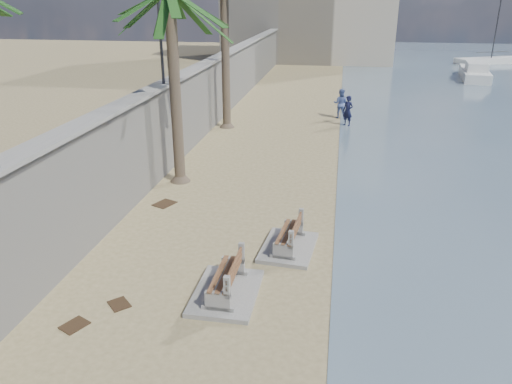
{
  "coord_description": "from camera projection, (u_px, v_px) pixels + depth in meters",
  "views": [
    {
      "loc": [
        1.91,
        -7.27,
        6.97
      ],
      "look_at": [
        -0.5,
        7.0,
        1.2
      ],
      "focal_mm": 35.0,
      "sensor_mm": 36.0,
      "label": 1
    }
  ],
  "objects": [
    {
      "name": "debris_c",
      "position": [
        164.0,
        204.0,
        17.74
      ],
      "size": [
        0.83,
        0.91,
        0.03
      ],
      "primitive_type": "cube",
      "rotation": [
        0.0,
        0.0,
        4.3
      ],
      "color": "#382616",
      "rests_on": "ground_plane"
    },
    {
      "name": "wall_cap",
      "position": [
        211.0,
        61.0,
        27.35
      ],
      "size": [
        0.8,
        70.0,
        0.12
      ],
      "primitive_type": "cube",
      "color": "gray",
      "rests_on": "seawall"
    },
    {
      "name": "sailboat_west",
      "position": [
        491.0,
        61.0,
        53.32
      ],
      "size": [
        7.93,
        5.09,
        9.09
      ],
      "color": "silver",
      "rests_on": "bay_water"
    },
    {
      "name": "streetlight",
      "position": [
        158.0,
        3.0,
        18.86
      ],
      "size": [
        0.28,
        0.28,
        5.12
      ],
      "color": "#2D2D33",
      "rests_on": "wall_cap"
    },
    {
      "name": "debris_d",
      "position": [
        119.0,
        304.0,
        12.0
      ],
      "size": [
        0.67,
        0.67,
        0.03
      ],
      "primitive_type": "cube",
      "rotation": [
        0.0,
        0.0,
        5.5
      ],
      "color": "#382616",
      "rests_on": "ground_plane"
    },
    {
      "name": "yacht_far",
      "position": [
        474.0,
        74.0,
        43.86
      ],
      "size": [
        3.05,
        7.64,
        1.5
      ],
      "primitive_type": null,
      "rotation": [
        0.0,
        0.0,
        1.44
      ],
      "color": "silver",
      "rests_on": "bay_water"
    },
    {
      "name": "bench_near",
      "position": [
        226.0,
        280.0,
        12.25
      ],
      "size": [
        1.56,
        2.27,
        0.94
      ],
      "color": "gray",
      "rests_on": "ground_plane"
    },
    {
      "name": "person_a",
      "position": [
        348.0,
        109.0,
        27.92
      ],
      "size": [
        0.85,
        0.79,
        1.95
      ],
      "primitive_type": "imported",
      "rotation": [
        0.0,
        0.0,
        -0.62
      ],
      "color": "#131634",
      "rests_on": "ground_plane"
    },
    {
      "name": "debris_b",
      "position": [
        74.0,
        325.0,
        11.24
      ],
      "size": [
        0.66,
        0.71,
        0.03
      ],
      "primitive_type": "cube",
      "rotation": [
        0.0,
        0.0,
        1.11
      ],
      "color": "#382616",
      "rests_on": "ground_plane"
    },
    {
      "name": "seawall",
      "position": [
        212.0,
        93.0,
        28.01
      ],
      "size": [
        0.45,
        70.0,
        3.5
      ],
      "primitive_type": "cube",
      "color": "gray",
      "rests_on": "ground_plane"
    },
    {
      "name": "person_b",
      "position": [
        340.0,
        102.0,
        29.69
      ],
      "size": [
        1.01,
        0.83,
        1.92
      ],
      "primitive_type": "imported",
      "rotation": [
        0.0,
        0.0,
        3.01
      ],
      "color": "#5065A6",
      "rests_on": "ground_plane"
    },
    {
      "name": "bench_far",
      "position": [
        289.0,
        237.0,
        14.47
      ],
      "size": [
        1.65,
        2.27,
        0.9
      ],
      "color": "gray",
      "rests_on": "ground_plane"
    }
  ]
}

